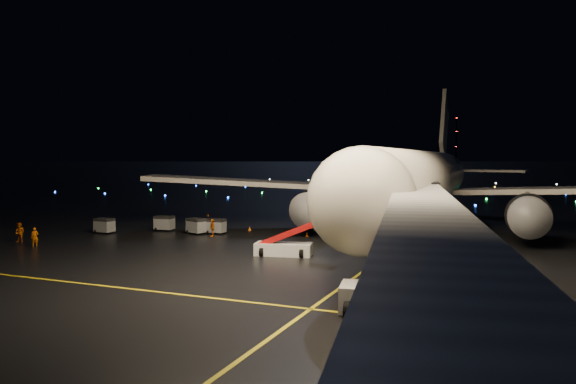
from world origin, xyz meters
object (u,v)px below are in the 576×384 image
at_px(pushback_tug, 383,293).
at_px(baggage_cart_0, 216,226).
at_px(baggage_cart_2, 164,223).
at_px(airliner, 424,148).
at_px(baggage_cart_3, 104,226).
at_px(belt_loader, 284,236).
at_px(baggage_cart_1, 197,226).
at_px(crew_b, 20,232).
at_px(crew_c, 212,228).
at_px(crew_a, 35,237).

relative_size(pushback_tug, baggage_cart_0, 2.40).
xyz_separation_m(baggage_cart_0, baggage_cart_2, (-6.72, -0.09, 0.04)).
height_order(airliner, pushback_tug, airliner).
bearing_deg(baggage_cart_0, pushback_tug, -48.19).
bearing_deg(baggage_cart_0, baggage_cart_3, -162.92).
bearing_deg(pushback_tug, belt_loader, 119.35).
xyz_separation_m(airliner, baggage_cart_1, (-22.55, -11.94, -8.62)).
relative_size(belt_loader, crew_b, 3.68).
xyz_separation_m(pushback_tug, baggage_cart_1, (-26.12, 23.01, -0.24)).
bearing_deg(pushback_tug, baggage_cart_2, 131.83).
distance_m(airliner, baggage_cart_1, 26.93).
bearing_deg(baggage_cart_1, baggage_cart_3, -141.19).
bearing_deg(airliner, pushback_tug, -86.81).
relative_size(baggage_cart_1, baggage_cart_2, 1.00).
height_order(crew_c, baggage_cart_0, crew_c).
distance_m(crew_c, baggage_cart_3, 12.55).
distance_m(crew_b, baggage_cart_3, 9.00).
bearing_deg(baggage_cart_3, crew_a, -86.63).
bearing_deg(baggage_cart_3, belt_loader, -9.99).
bearing_deg(baggage_cart_3, baggage_cart_1, 22.09).
bearing_deg(belt_loader, baggage_cart_0, 130.73).
relative_size(crew_a, crew_b, 0.93).
distance_m(pushback_tug, baggage_cart_3, 40.78).
height_order(crew_c, baggage_cart_3, crew_c).
bearing_deg(baggage_cart_3, crew_b, -109.24).
xyz_separation_m(crew_a, baggage_cart_1, (9.50, 13.29, -0.04)).
xyz_separation_m(crew_b, baggage_cart_3, (3.29, 8.38, -0.13)).
bearing_deg(crew_a, crew_b, 106.60).
distance_m(airliner, baggage_cart_3, 36.79).
bearing_deg(baggage_cart_3, baggage_cart_0, 22.84).
distance_m(baggage_cart_2, baggage_cart_3, 6.52).
xyz_separation_m(crew_b, baggage_cart_2, (8.21, 12.67, -0.11)).
xyz_separation_m(crew_b, baggage_cart_0, (14.93, 12.76, -0.15)).
height_order(belt_loader, crew_b, belt_loader).
bearing_deg(crew_b, pushback_tug, -23.55).
bearing_deg(airliner, crew_b, -148.80).
bearing_deg(baggage_cart_1, baggage_cart_2, -170.41).
bearing_deg(pushback_tug, baggage_cart_1, 128.05).
bearing_deg(airliner, crew_c, -149.48).
distance_m(belt_loader, baggage_cart_1, 16.57).
relative_size(belt_loader, baggage_cart_0, 3.68).
relative_size(belt_loader, baggage_cart_1, 3.51).
relative_size(crew_a, baggage_cart_0, 0.93).
bearing_deg(crew_c, crew_a, -72.53).
bearing_deg(baggage_cart_0, baggage_cart_1, -159.25).
relative_size(crew_a, baggage_cart_2, 0.89).
relative_size(crew_a, baggage_cart_1, 0.89).
bearing_deg(baggage_cart_0, belt_loader, -41.60).
xyz_separation_m(crew_a, crew_b, (-3.49, 1.41, 0.06)).
xyz_separation_m(crew_a, crew_c, (12.12, 12.21, 0.05)).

